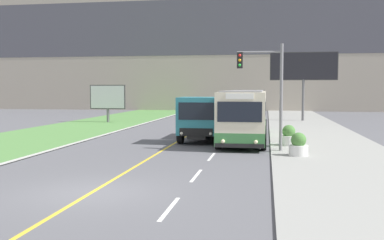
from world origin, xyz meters
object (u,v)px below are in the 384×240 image
Objects in this scene: planter_round_near at (298,145)px; planter_round_second at (289,136)px; billboard_large at (304,68)px; billboard_small at (108,98)px; dump_truck at (201,119)px; traffic_light_mast at (267,83)px; city_bus at (245,114)px.

planter_round_second is at bearing 94.01° from planter_round_near.
billboard_large is at bearing 85.10° from planter_round_near.
billboard_small reaches higher than planter_round_second.
billboard_large is at bearing 13.77° from billboard_small.
billboard_small is 22.17m from planter_round_second.
dump_truck is at bearing -111.84° from billboard_large.
billboard_large reaches higher than billboard_small.
traffic_light_mast is at bearing -118.21° from planter_round_second.
dump_truck is 5.87× the size of planter_round_second.
billboard_small is at bearing 128.19° from dump_truck.
traffic_light_mast is at bearing 132.91° from planter_round_near.
planter_round_second is at bearing -53.31° from city_bus.
dump_truck is at bearing -143.30° from city_bus.
city_bus is at bearing 126.69° from planter_round_second.
dump_truck is 1.22× the size of traffic_light_mast.
traffic_light_mast is at bearing -43.80° from dump_truck.
dump_truck is 7.52m from planter_round_near.
planter_round_second is (-2.28, -19.79, -4.58)m from billboard_large.
billboard_small is 3.28× the size of planter_round_near.
billboard_small is (-13.41, 11.94, 0.76)m from city_bus.
billboard_large is (4.80, 16.41, 3.59)m from city_bus.
city_bus is at bearing 111.26° from planter_round_near.
billboard_large reaches higher than dump_truck.
billboard_large is (3.47, 22.00, 1.70)m from traffic_light_mast.
city_bus is 11.86× the size of planter_round_near.
planter_round_second is (-0.26, 3.77, 0.02)m from planter_round_near.
planter_round_second reaches higher than planter_round_near.
billboard_small reaches higher than dump_truck.
dump_truck is at bearing 136.20° from traffic_light_mast.
billboard_large is 1.90× the size of billboard_small.
billboard_small is (-18.21, -4.46, -2.83)m from billboard_large.
traffic_light_mast is (1.33, -5.59, 1.89)m from city_bus.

